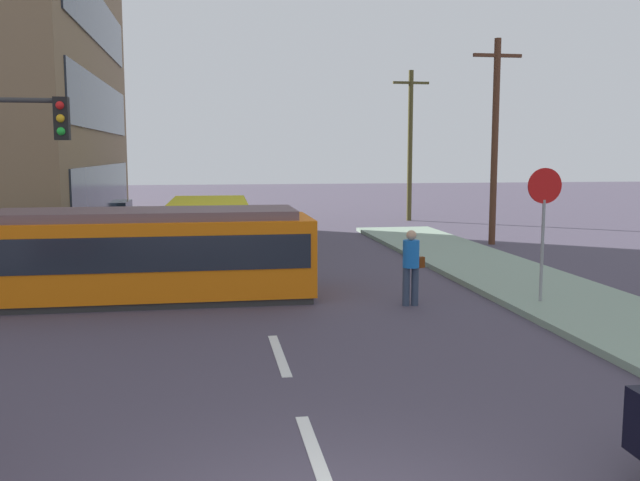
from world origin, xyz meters
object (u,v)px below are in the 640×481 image
(streetcar_tram, at_px, (148,253))
(parked_sedan_furthest, at_px, (111,213))
(pedestrian_crossing, at_px, (411,263))
(parked_sedan_mid, at_px, (72,251))
(utility_pole_far, at_px, (410,143))
(utility_pole_mid, at_px, (495,138))
(stop_sign, at_px, (544,207))
(city_bus, at_px, (209,223))
(parked_sedan_far, at_px, (99,230))

(streetcar_tram, relative_size, parked_sedan_furthest, 1.66)
(pedestrian_crossing, distance_m, parked_sedan_mid, 9.88)
(pedestrian_crossing, xyz_separation_m, utility_pole_far, (5.52, 18.85, 2.90))
(utility_pole_far, bearing_deg, utility_pole_mid, -87.46)
(stop_sign, bearing_deg, city_bus, 127.36)
(streetcar_tram, bearing_deg, parked_sedan_far, 104.54)
(streetcar_tram, distance_m, parked_sedan_furthest, 16.58)
(city_bus, xyz_separation_m, pedestrian_crossing, (4.34, -8.67, -0.08))
(streetcar_tram, xyz_separation_m, parked_sedan_far, (-2.46, 9.49, -0.44))
(utility_pole_far, bearing_deg, streetcar_tram, -123.19)
(city_bus, bearing_deg, parked_sedan_furthest, 115.00)
(city_bus, relative_size, parked_sedan_furthest, 1.35)
(parked_sedan_furthest, bearing_deg, utility_pole_mid, -29.90)
(parked_sedan_mid, bearing_deg, parked_sedan_far, 90.68)
(parked_sedan_far, bearing_deg, pedestrian_crossing, -53.61)
(streetcar_tram, xyz_separation_m, parked_sedan_furthest, (-2.93, 16.31, -0.44))
(utility_pole_mid, distance_m, utility_pole_far, 9.31)
(utility_pole_mid, bearing_deg, parked_sedan_far, 173.63)
(pedestrian_crossing, xyz_separation_m, utility_pole_mid, (5.93, 9.55, 2.93))
(parked_sedan_mid, relative_size, stop_sign, 1.60)
(pedestrian_crossing, height_order, parked_sedan_mid, pedestrian_crossing)
(streetcar_tram, relative_size, parked_sedan_far, 1.86)
(streetcar_tram, height_order, utility_pole_far, utility_pole_far)
(city_bus, height_order, parked_sedan_far, city_bus)
(parked_sedan_mid, distance_m, stop_sign, 12.62)
(parked_sedan_mid, bearing_deg, city_bus, 38.99)
(city_bus, height_order, pedestrian_crossing, city_bus)
(streetcar_tram, height_order, stop_sign, stop_sign)
(stop_sign, relative_size, utility_pole_far, 0.39)
(utility_pole_mid, xyz_separation_m, utility_pole_far, (-0.41, 9.30, -0.03))
(utility_pole_mid, bearing_deg, parked_sedan_furthest, 150.10)
(city_bus, xyz_separation_m, parked_sedan_mid, (-3.79, -3.07, -0.40))
(parked_sedan_far, xyz_separation_m, parked_sedan_furthest, (-0.47, 6.82, 0.00))
(streetcar_tram, bearing_deg, parked_sedan_furthest, 100.19)
(parked_sedan_far, height_order, utility_pole_mid, utility_pole_mid)
(parked_sedan_far, xyz_separation_m, utility_pole_far, (13.72, 7.72, 3.22))
(pedestrian_crossing, height_order, utility_pole_far, utility_pole_far)
(parked_sedan_mid, bearing_deg, streetcar_tram, -58.84)
(pedestrian_crossing, bearing_deg, parked_sedan_far, 126.39)
(streetcar_tram, xyz_separation_m, utility_pole_mid, (11.67, 7.91, 2.80))
(city_bus, distance_m, stop_sign, 11.73)
(streetcar_tram, bearing_deg, pedestrian_crossing, -15.91)
(streetcar_tram, relative_size, utility_pole_mid, 1.01)
(city_bus, bearing_deg, utility_pole_mid, 4.91)
(parked_sedan_mid, bearing_deg, pedestrian_crossing, -34.53)
(streetcar_tram, distance_m, utility_pole_mid, 14.38)
(parked_sedan_mid, bearing_deg, stop_sign, -29.71)
(parked_sedan_far, distance_m, stop_sign, 16.12)
(streetcar_tram, height_order, parked_sedan_far, streetcar_tram)
(city_bus, bearing_deg, utility_pole_far, 45.91)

